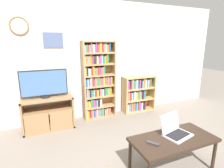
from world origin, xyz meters
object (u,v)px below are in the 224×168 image
Objects in this scene: bookshelf_tall at (98,81)px; bookshelf_short at (137,94)px; coffee_table at (173,141)px; laptop at (174,130)px; remote_near_laptop at (153,143)px; television at (44,84)px; tv_stand at (48,113)px.

bookshelf_tall reaches higher than bookshelf_short.
laptop is (0.08, 0.07, 0.12)m from coffee_table.
bookshelf_short reaches higher than remote_near_laptop.
laptop is (-0.57, -1.96, 0.10)m from bookshelf_short.
bookshelf_tall is at bearing 89.10° from laptop.
television is 1.13m from bookshelf_tall.
bookshelf_tall is (1.12, 0.12, -0.07)m from television.
tv_stand is 0.60m from television.
bookshelf_tall is 1.10m from bookshelf_short.
television is 0.97× the size of bookshelf_short.
laptop reaches higher than tv_stand.
bookshelf_tall is at bearing 100.11° from coffee_table.
television is at bearing -173.64° from bookshelf_tall.
remote_near_laptop is (-0.41, -0.08, -0.06)m from laptop.
tv_stand is at bearing -94.43° from remote_near_laptop.
coffee_table is at bearing -79.89° from bookshelf_tall.
television is 2.45m from laptop.
television reaches higher than laptop.
laptop is 2.73× the size of remote_near_laptop.
bookshelf_short is at bearing -150.60° from remote_near_laptop.
television is 2.48m from coffee_table.
coffee_table is at bearing -52.62° from tv_stand.
tv_stand is 2.12m from bookshelf_short.
bookshelf_short is at bearing 2.81° from television.
television reaches higher than bookshelf_short.
television is 2.02× the size of laptop.
bookshelf_short is at bearing -1.12° from bookshelf_tall.
bookshelf_short is 2.09× the size of laptop.
bookshelf_tall is 2.13m from coffee_table.
remote_near_laptop is at bearing 177.65° from laptop.
coffee_table is at bearing -52.39° from television.
television is at bearing 127.61° from coffee_table.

